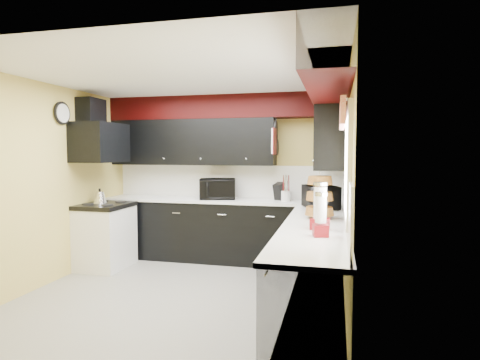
% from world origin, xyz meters
% --- Properties ---
extents(ground, '(3.60, 3.60, 0.00)m').
position_xyz_m(ground, '(0.00, 0.00, 0.00)').
color(ground, gray).
rests_on(ground, ground).
extents(wall_back, '(3.60, 0.06, 2.50)m').
position_xyz_m(wall_back, '(0.00, 1.80, 1.25)').
color(wall_back, '#E0C666').
rests_on(wall_back, ground).
extents(wall_right, '(0.06, 3.60, 2.50)m').
position_xyz_m(wall_right, '(1.80, 0.00, 1.25)').
color(wall_right, '#E0C666').
rests_on(wall_right, ground).
extents(wall_left, '(0.06, 3.60, 2.50)m').
position_xyz_m(wall_left, '(-1.80, 0.00, 1.25)').
color(wall_left, '#E0C666').
rests_on(wall_left, ground).
extents(ceiling, '(3.60, 3.60, 0.06)m').
position_xyz_m(ceiling, '(0.00, 0.00, 2.50)').
color(ceiling, white).
rests_on(ceiling, wall_back).
extents(cab_back, '(3.60, 0.60, 0.90)m').
position_xyz_m(cab_back, '(0.00, 1.50, 0.45)').
color(cab_back, black).
rests_on(cab_back, ground).
extents(cab_right, '(0.60, 3.00, 0.90)m').
position_xyz_m(cab_right, '(1.50, -0.30, 0.45)').
color(cab_right, black).
rests_on(cab_right, ground).
extents(counter_back, '(3.62, 0.64, 0.04)m').
position_xyz_m(counter_back, '(0.00, 1.50, 0.92)').
color(counter_back, white).
rests_on(counter_back, cab_back).
extents(counter_right, '(0.64, 3.02, 0.04)m').
position_xyz_m(counter_right, '(1.50, -0.30, 0.92)').
color(counter_right, white).
rests_on(counter_right, cab_right).
extents(splash_back, '(3.60, 0.02, 0.50)m').
position_xyz_m(splash_back, '(0.00, 1.79, 1.19)').
color(splash_back, white).
rests_on(splash_back, counter_back).
extents(splash_right, '(0.02, 3.60, 0.50)m').
position_xyz_m(splash_right, '(1.79, 0.00, 1.19)').
color(splash_right, white).
rests_on(splash_right, counter_right).
extents(upper_back, '(2.60, 0.35, 0.70)m').
position_xyz_m(upper_back, '(-0.50, 1.62, 1.80)').
color(upper_back, black).
rests_on(upper_back, wall_back).
extents(upper_right, '(0.35, 1.80, 0.70)m').
position_xyz_m(upper_right, '(1.62, 0.90, 1.80)').
color(upper_right, black).
rests_on(upper_right, wall_right).
extents(soffit_back, '(3.60, 0.36, 0.35)m').
position_xyz_m(soffit_back, '(0.00, 1.62, 2.33)').
color(soffit_back, black).
rests_on(soffit_back, wall_back).
extents(soffit_right, '(0.36, 3.24, 0.35)m').
position_xyz_m(soffit_right, '(1.62, -0.18, 2.33)').
color(soffit_right, black).
rests_on(soffit_right, wall_right).
extents(stove, '(0.60, 0.75, 0.86)m').
position_xyz_m(stove, '(-1.50, 0.75, 0.43)').
color(stove, white).
rests_on(stove, ground).
extents(cooktop, '(0.62, 0.77, 0.06)m').
position_xyz_m(cooktop, '(-1.50, 0.75, 0.89)').
color(cooktop, black).
rests_on(cooktop, stove).
extents(hood, '(0.50, 0.78, 0.55)m').
position_xyz_m(hood, '(-1.55, 0.75, 1.78)').
color(hood, black).
rests_on(hood, wall_left).
extents(hood_duct, '(0.24, 0.40, 0.40)m').
position_xyz_m(hood_duct, '(-1.68, 0.75, 2.20)').
color(hood_duct, black).
rests_on(hood_duct, wall_left).
extents(window, '(0.03, 0.86, 0.96)m').
position_xyz_m(window, '(1.79, -0.90, 1.55)').
color(window, white).
rests_on(window, wall_right).
extents(valance, '(0.04, 0.88, 0.20)m').
position_xyz_m(valance, '(1.73, -0.90, 1.95)').
color(valance, red).
rests_on(valance, wall_right).
extents(pan_top, '(0.03, 0.22, 0.40)m').
position_xyz_m(pan_top, '(0.82, 1.55, 2.00)').
color(pan_top, black).
rests_on(pan_top, upper_back).
extents(pan_mid, '(0.03, 0.28, 0.46)m').
position_xyz_m(pan_mid, '(0.82, 1.42, 1.75)').
color(pan_mid, black).
rests_on(pan_mid, upper_back).
extents(pan_low, '(0.03, 0.24, 0.42)m').
position_xyz_m(pan_low, '(0.82, 1.68, 1.72)').
color(pan_low, black).
rests_on(pan_low, upper_back).
extents(cut_board, '(0.03, 0.26, 0.35)m').
position_xyz_m(cut_board, '(0.83, 1.30, 1.80)').
color(cut_board, white).
rests_on(cut_board, upper_back).
extents(baskets, '(0.27, 0.27, 0.50)m').
position_xyz_m(baskets, '(1.52, 0.05, 1.18)').
color(baskets, brown).
rests_on(baskets, upper_right).
extents(clock, '(0.03, 0.30, 0.30)m').
position_xyz_m(clock, '(-1.77, 0.25, 2.15)').
color(clock, black).
rests_on(clock, wall_left).
extents(deco_plate, '(0.03, 0.24, 0.24)m').
position_xyz_m(deco_plate, '(1.77, -0.35, 2.25)').
color(deco_plate, white).
rests_on(deco_plate, wall_right).
extents(toaster_oven, '(0.62, 0.56, 0.31)m').
position_xyz_m(toaster_oven, '(-0.05, 1.50, 1.09)').
color(toaster_oven, black).
rests_on(toaster_oven, counter_back).
extents(microwave, '(0.52, 0.61, 0.29)m').
position_xyz_m(microwave, '(1.51, 0.83, 1.08)').
color(microwave, black).
rests_on(microwave, counter_right).
extents(utensil_crock, '(0.18, 0.18, 0.15)m').
position_xyz_m(utensil_crock, '(0.99, 1.45, 1.01)').
color(utensil_crock, silver).
rests_on(utensil_crock, counter_back).
extents(knife_block, '(0.17, 0.19, 0.25)m').
position_xyz_m(knife_block, '(0.87, 1.58, 1.07)').
color(knife_block, black).
rests_on(knife_block, counter_back).
extents(kettle, '(0.20, 0.20, 0.16)m').
position_xyz_m(kettle, '(-1.60, 0.79, 1.00)').
color(kettle, silver).
rests_on(kettle, cooktop).
extents(dispenser_a, '(0.18, 0.18, 0.41)m').
position_xyz_m(dispenser_a, '(1.55, -0.57, 1.15)').
color(dispenser_a, '#5B1008').
rests_on(dispenser_a, counter_right).
extents(dispenser_b, '(0.15, 0.15, 0.33)m').
position_xyz_m(dispenser_b, '(1.57, -0.89, 1.10)').
color(dispenser_b, maroon).
rests_on(dispenser_b, counter_right).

